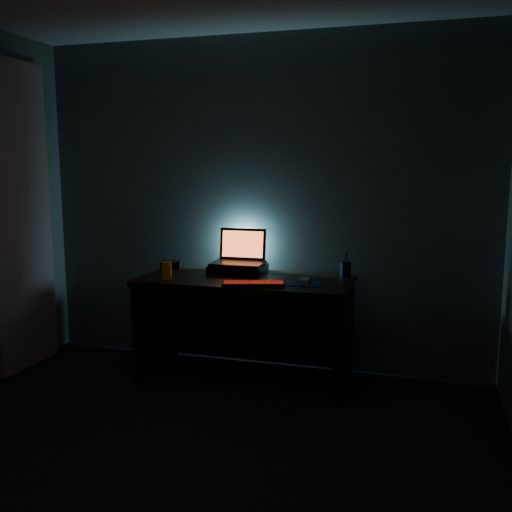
{
  "coord_description": "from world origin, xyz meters",
  "views": [
    {
      "loc": [
        1.19,
        -2.18,
        1.55
      ],
      "look_at": [
        0.09,
        1.57,
        0.92
      ],
      "focal_mm": 40.0,
      "sensor_mm": 36.0,
      "label": 1
    }
  ],
  "objects_px": {
    "juice_glass": "(167,271)",
    "router": "(171,265)",
    "pen_cup": "(346,269)",
    "laptop": "(240,256)",
    "keyboard": "(253,284)",
    "mouse": "(305,281)"
  },
  "relations": [
    {
      "from": "router",
      "to": "keyboard",
      "type": "bearing_deg",
      "value": -46.64
    },
    {
      "from": "laptop",
      "to": "juice_glass",
      "type": "xyz_separation_m",
      "value": [
        -0.4,
        -0.43,
        -0.06
      ]
    },
    {
      "from": "laptop",
      "to": "keyboard",
      "type": "bearing_deg",
      "value": -63.67
    },
    {
      "from": "keyboard",
      "to": "router",
      "type": "distance_m",
      "value": 0.94
    },
    {
      "from": "pen_cup",
      "to": "router",
      "type": "xyz_separation_m",
      "value": [
        -1.36,
        -0.02,
        -0.03
      ]
    },
    {
      "from": "mouse",
      "to": "pen_cup",
      "type": "distance_m",
      "value": 0.4
    },
    {
      "from": "juice_glass",
      "to": "router",
      "type": "height_order",
      "value": "juice_glass"
    },
    {
      "from": "keyboard",
      "to": "router",
      "type": "xyz_separation_m",
      "value": [
        -0.81,
        0.46,
        0.01
      ]
    },
    {
      "from": "keyboard",
      "to": "pen_cup",
      "type": "distance_m",
      "value": 0.73
    },
    {
      "from": "juice_glass",
      "to": "router",
      "type": "distance_m",
      "value": 0.45
    },
    {
      "from": "laptop",
      "to": "router",
      "type": "bearing_deg",
      "value": 179.6
    },
    {
      "from": "keyboard",
      "to": "juice_glass",
      "type": "bearing_deg",
      "value": 160.43
    },
    {
      "from": "juice_glass",
      "to": "router",
      "type": "xyz_separation_m",
      "value": [
        -0.16,
        0.42,
        -0.04
      ]
    },
    {
      "from": "pen_cup",
      "to": "juice_glass",
      "type": "xyz_separation_m",
      "value": [
        -1.2,
        -0.44,
        0.01
      ]
    },
    {
      "from": "laptop",
      "to": "pen_cup",
      "type": "distance_m",
      "value": 0.8
    },
    {
      "from": "laptop",
      "to": "keyboard",
      "type": "relative_size",
      "value": 0.88
    },
    {
      "from": "mouse",
      "to": "juice_glass",
      "type": "bearing_deg",
      "value": -175.98
    },
    {
      "from": "mouse",
      "to": "juice_glass",
      "type": "xyz_separation_m",
      "value": [
        -0.97,
        -0.11,
        0.04
      ]
    },
    {
      "from": "laptop",
      "to": "keyboard",
      "type": "distance_m",
      "value": 0.54
    },
    {
      "from": "juice_glass",
      "to": "laptop",
      "type": "bearing_deg",
      "value": 46.85
    },
    {
      "from": "mouse",
      "to": "pen_cup",
      "type": "height_order",
      "value": "pen_cup"
    },
    {
      "from": "laptop",
      "to": "router",
      "type": "relative_size",
      "value": 2.14
    }
  ]
}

